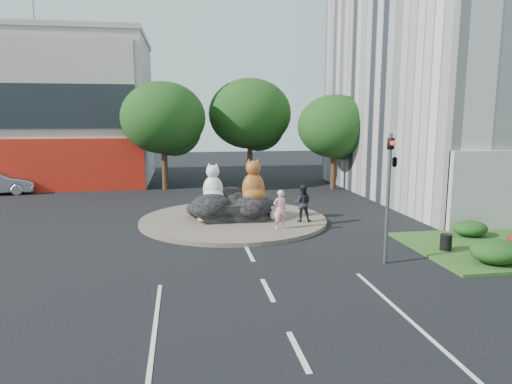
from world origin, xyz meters
The scene contains 17 objects.
ground centered at (0.00, 0.00, 0.00)m, with size 120.00×120.00×0.00m, color black.
roundabout_island centered at (0.00, 10.00, 0.10)m, with size 10.00×10.00×0.20m, color brown.
rock_plinth centered at (0.00, 10.00, 0.65)m, with size 3.20×2.60×0.90m, color black, non-canonical shape.
tree_left centered at (-3.93, 22.06, 5.25)m, with size 6.46×6.46×8.27m.
tree_mid centered at (3.07, 24.06, 5.56)m, with size 6.84×6.84×8.76m.
tree_right centered at (9.07, 20.06, 4.63)m, with size 5.70×5.70×7.30m.
hedge_near_green centered at (9.00, 1.00, 0.57)m, with size 2.00×1.60×0.90m, color #143C13.
hedge_back_green centered at (10.50, 4.80, 0.48)m, with size 1.60×1.28×0.72m, color #143C13.
traffic_light centered at (5.10, 2.00, 3.62)m, with size 0.44×1.24×5.00m.
street_lamp centered at (12.82, 8.00, 4.55)m, with size 2.34×0.22×8.06m.
cat_white centered at (-1.06, 10.21, 2.14)m, with size 1.25×1.08×2.08m, color silver, non-canonical shape.
cat_tabby centered at (1.05, 9.75, 2.27)m, with size 1.40×1.22×2.34m, color orange, non-canonical shape.
kitten_calico centered at (-1.72, 9.25, 0.66)m, with size 0.55×0.47×0.91m, color silver, non-canonical shape.
kitten_white centered at (2.03, 9.27, 0.58)m, with size 0.46×0.40×0.76m, color beige, non-canonical shape.
pedestrian_pink centered at (1.99, 7.34, 1.15)m, with size 0.70×0.46×1.91m, color pink.
pedestrian_dark centered at (3.47, 8.67, 1.17)m, with size 0.94×0.73×1.94m, color black.
litter_bin centered at (8.10, 2.90, 0.45)m, with size 0.47×0.47×0.67m, color black.
Camera 1 is at (-2.66, -13.95, 5.62)m, focal length 32.00 mm.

